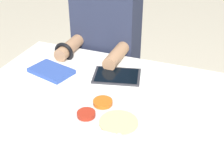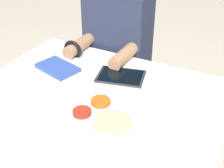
% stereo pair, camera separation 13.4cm
% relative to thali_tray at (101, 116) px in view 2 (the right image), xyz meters
% --- Properties ---
extents(dining_table, '(1.11, 0.87, 0.76)m').
position_rel_thali_tray_xyz_m(dining_table, '(-0.10, 0.11, -0.39)').
color(dining_table, silver).
rests_on(dining_table, ground_plane).
extents(thali_tray, '(0.33, 0.33, 0.03)m').
position_rel_thali_tray_xyz_m(thali_tray, '(0.00, 0.00, 0.00)').
color(thali_tray, '#B7BABF').
rests_on(thali_tray, dining_table).
extents(red_notebook, '(0.23, 0.18, 0.02)m').
position_rel_thali_tray_xyz_m(red_notebook, '(-0.39, 0.24, 0.00)').
color(red_notebook, silver).
rests_on(red_notebook, dining_table).
extents(tablet_device, '(0.26, 0.21, 0.01)m').
position_rel_thali_tray_xyz_m(tablet_device, '(-0.07, 0.32, -0.00)').
color(tablet_device, '#28282D').
rests_on(tablet_device, dining_table).
extents(person_diner, '(0.38, 0.43, 1.23)m').
position_rel_thali_tray_xyz_m(person_diner, '(-0.27, 0.67, -0.19)').
color(person_diner, black).
rests_on(person_diner, ground_plane).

